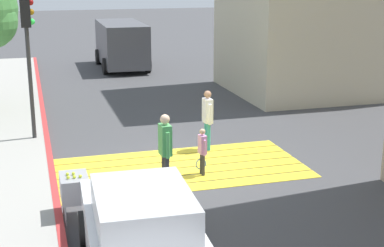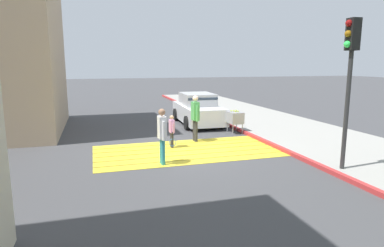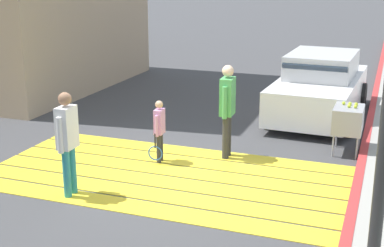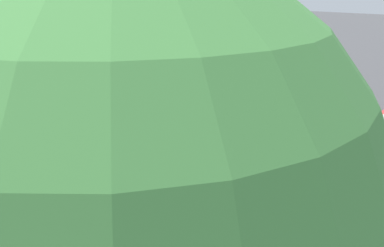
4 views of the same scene
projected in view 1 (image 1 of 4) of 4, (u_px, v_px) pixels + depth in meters
The scene contains 10 objects.
ground_plane at pixel (181, 168), 14.80m from camera, with size 120.00×120.00×0.00m, color #424244.
crosswalk_stripes at pixel (181, 168), 14.80m from camera, with size 6.40×3.25×0.01m.
curb_painted at pixel (53, 178), 13.91m from camera, with size 0.16×40.00×0.13m, color #BC3333.
car_parked_near_curb at pixel (143, 235), 9.45m from camera, with size 2.12×4.37×1.57m.
van_down_street at pixel (121, 44), 29.38m from camera, with size 2.42×5.23×2.35m.
traffic_light_corner at pixel (28, 40), 16.31m from camera, with size 0.39×0.28×4.24m.
tennis_ball_cart at pixel (74, 187), 11.62m from camera, with size 0.56×0.80×1.02m.
pedestrian_adult_lead at pixel (207, 116), 16.05m from camera, with size 0.23×0.51×1.73m.
pedestrian_adult_trailing at pixel (165, 146), 13.09m from camera, with size 0.25×0.53×1.82m.
pedestrian_child_with_racket at pixel (202, 149), 14.15m from camera, with size 0.29×0.38×1.21m.
Camera 1 is at (-3.61, -13.50, 5.02)m, focal length 53.24 mm.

